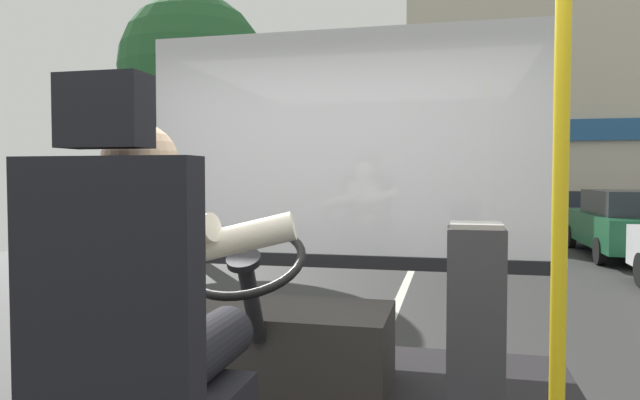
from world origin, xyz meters
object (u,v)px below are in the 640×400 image
object	(u,v)px
bus_driver	(153,296)
parked_car_green	(627,223)
handrail_pole	(561,179)
fare_box	(475,328)
parked_car_blue	(581,211)
steering_console	(276,344)
driver_seat	(131,364)

from	to	relation	value
bus_driver	parked_car_green	distance (m)	12.24
bus_driver	handrail_pole	world-z (taller)	handrail_pole
bus_driver	fare_box	xyz separation A→B (m)	(0.92, 0.90, -0.27)
handrail_pole	parked_car_blue	xyz separation A→B (m)	(3.46, 16.50, -1.01)
steering_console	parked_car_blue	size ratio (longest dim) A/B	0.25
driver_seat	parked_car_green	distance (m)	12.34
steering_console	handrail_pole	bearing A→B (deg)	-39.15
steering_console	bus_driver	bearing A→B (deg)	-90.00
bus_driver	parked_car_blue	size ratio (longest dim) A/B	0.17
steering_console	fare_box	size ratio (longest dim) A/B	1.29
parked_car_green	parked_car_blue	bearing A→B (deg)	87.76
handrail_pole	parked_car_green	distance (m)	11.66
fare_box	parked_car_blue	bearing A→B (deg)	76.99
driver_seat	fare_box	distance (m)	1.38
driver_seat	bus_driver	xyz separation A→B (m)	(-0.00, 0.12, 0.16)
steering_console	fare_box	xyz separation A→B (m)	(0.92, -0.27, 0.20)
steering_console	driver_seat	bearing A→B (deg)	-90.00
driver_seat	bus_driver	world-z (taller)	driver_seat
fare_box	steering_console	bearing A→B (deg)	163.87
steering_console	parked_car_green	distance (m)	11.14
steering_console	handrail_pole	xyz separation A→B (m)	(1.13, -0.92, 0.81)
driver_seat	parked_car_blue	xyz separation A→B (m)	(4.59, 16.87, -0.52)
driver_seat	steering_console	xyz separation A→B (m)	(0.00, 1.29, -0.32)
bus_driver	steering_console	xyz separation A→B (m)	(0.00, 1.17, -0.48)
handrail_pole	parked_car_blue	size ratio (longest dim) A/B	0.46
parked_car_green	parked_car_blue	world-z (taller)	parked_car_green
parked_car_blue	bus_driver	bearing A→B (deg)	-105.31
driver_seat	handrail_pole	distance (m)	1.28
parked_car_green	fare_box	bearing A→B (deg)	-108.19
driver_seat	bus_driver	size ratio (longest dim) A/B	1.71
steering_console	parked_car_green	bearing A→B (deg)	66.86
parked_car_blue	fare_box	bearing A→B (deg)	-103.01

